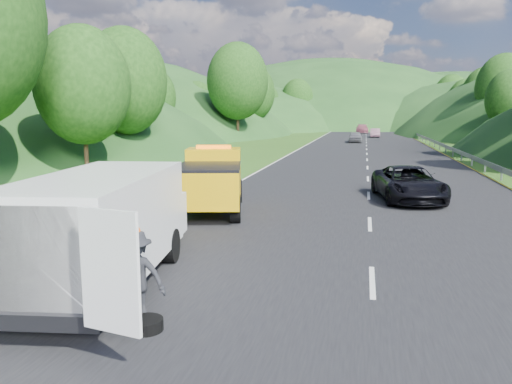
% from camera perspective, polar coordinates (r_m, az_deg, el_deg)
% --- Properties ---
extents(ground, '(320.00, 320.00, 0.00)m').
position_cam_1_polar(ground, '(13.76, 0.35, -6.76)').
color(ground, '#38661E').
rests_on(ground, ground).
extents(road_surface, '(14.00, 200.00, 0.02)m').
position_cam_1_polar(road_surface, '(53.09, 12.53, 4.78)').
color(road_surface, black).
rests_on(road_surface, ground).
extents(guardrail, '(0.06, 140.00, 1.52)m').
position_cam_1_polar(guardrail, '(66.00, 18.88, 5.29)').
color(guardrail, gray).
rests_on(guardrail, ground).
extents(tree_line_left, '(14.00, 140.00, 14.00)m').
position_cam_1_polar(tree_line_left, '(76.21, -4.38, 6.19)').
color(tree_line_left, '#2F601C').
rests_on(tree_line_left, ground).
extents(hills_backdrop, '(201.00, 288.60, 44.00)m').
position_cam_1_polar(hills_backdrop, '(147.75, 13.80, 7.32)').
color(hills_backdrop, '#2D5B23').
rests_on(hills_backdrop, ground).
extents(tow_truck, '(3.36, 6.09, 2.48)m').
position_cam_1_polar(tow_truck, '(19.02, -5.03, 1.35)').
color(tow_truck, black).
rests_on(tow_truck, ground).
extents(white_van, '(3.92, 7.29, 2.47)m').
position_cam_1_polar(white_van, '(11.23, -16.97, -3.41)').
color(white_van, black).
rests_on(white_van, ground).
extents(woman, '(0.40, 0.54, 1.46)m').
position_cam_1_polar(woman, '(15.58, -14.09, -5.15)').
color(woman, white).
rests_on(woman, ground).
extents(child, '(0.51, 0.45, 0.90)m').
position_cam_1_polar(child, '(13.62, -11.18, -7.09)').
color(child, tan).
rests_on(child, ground).
extents(worker, '(1.16, 0.75, 1.69)m').
position_cam_1_polar(worker, '(9.52, -13.40, -14.37)').
color(worker, black).
rests_on(worker, ground).
extents(suitcase, '(0.34, 0.20, 0.52)m').
position_cam_1_polar(suitcase, '(15.99, -12.24, -3.76)').
color(suitcase, '#5B5B44').
rests_on(suitcase, ground).
extents(spare_tire, '(0.61, 0.61, 0.20)m').
position_cam_1_polar(spare_tire, '(9.17, -12.44, -15.27)').
color(spare_tire, black).
rests_on(spare_tire, ground).
extents(passing_suv, '(3.20, 5.55, 1.46)m').
position_cam_1_polar(passing_suv, '(22.49, 16.93, -0.95)').
color(passing_suv, black).
rests_on(passing_suv, ground).
extents(dist_car_a, '(1.65, 4.09, 1.39)m').
position_cam_1_polar(dist_car_a, '(65.17, 11.30, 5.56)').
color(dist_car_a, '#55545A').
rests_on(dist_car_a, ground).
extents(dist_car_b, '(1.42, 4.08, 1.34)m').
position_cam_1_polar(dist_car_b, '(79.58, 13.44, 6.09)').
color(dist_car_b, '#785062').
rests_on(dist_car_b, ground).
extents(dist_car_c, '(2.25, 5.54, 1.61)m').
position_cam_1_polar(dist_car_c, '(96.15, 12.02, 6.60)').
color(dist_car_c, '#91485A').
rests_on(dist_car_c, ground).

